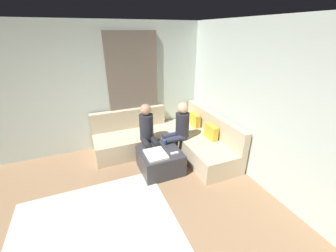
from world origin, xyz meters
The scene contains 11 objects.
wall_back centered at (0.00, 2.94, 1.35)m, with size 6.00×0.12×2.70m, color silver.
wall_left centered at (-2.94, 0.00, 1.35)m, with size 0.12×6.00×2.70m, color silver.
curtain_panel centered at (-2.84, 1.30, 1.25)m, with size 0.06×1.10×2.50m, color #726659.
area_rug centered at (-0.20, 0.10, 0.01)m, with size 2.60×2.20×0.01m, color beige.
sectional_couch centered at (-2.08, 1.88, 0.28)m, with size 2.10×2.55×0.87m.
ottoman centered at (-1.50, 1.41, 0.21)m, with size 0.76×0.76×0.42m, color #333338.
folded_blanket centered at (-1.40, 1.29, 0.44)m, with size 0.44×0.36×0.04m, color white.
coffee_mug centered at (-1.72, 1.59, 0.47)m, with size 0.08×0.08×0.10m, color #334C72.
game_remote centered at (-1.32, 1.63, 0.43)m, with size 0.05×0.15×0.02m, color white.
person_on_couch_back centered at (-1.82, 1.93, 0.66)m, with size 0.30×0.60×1.20m.
person_on_couch_side centered at (-1.93, 1.32, 0.66)m, with size 0.60×0.30×1.20m.
Camera 1 is at (1.72, 0.24, 2.50)m, focal length 22.54 mm.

